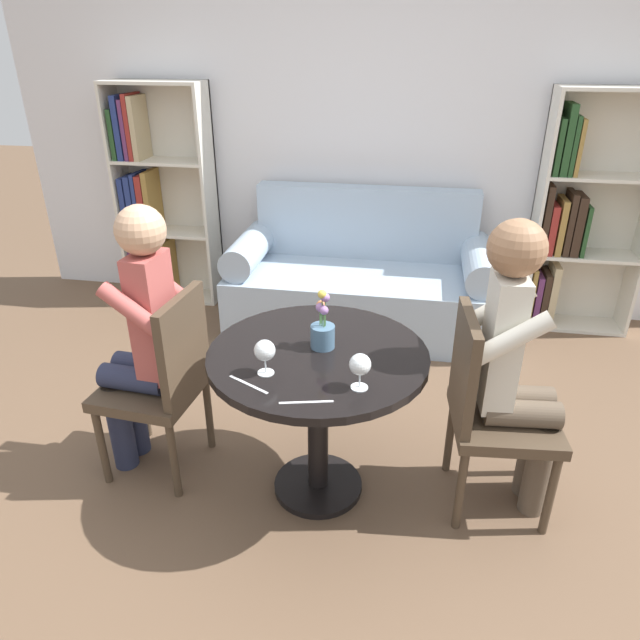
{
  "coord_description": "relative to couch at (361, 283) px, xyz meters",
  "views": [
    {
      "loc": [
        0.35,
        -1.97,
        1.85
      ],
      "look_at": [
        0.0,
        0.05,
        0.83
      ],
      "focal_mm": 32.0,
      "sensor_mm": 36.0,
      "label": 1
    }
  ],
  "objects": [
    {
      "name": "person_left",
      "position": [
        -0.79,
        -1.65,
        0.37
      ],
      "size": [
        0.44,
        0.36,
        1.27
      ],
      "rotation": [
        0.0,
        0.0,
        -1.66
      ],
      "color": "#282D47",
      "rests_on": "ground_plane"
    },
    {
      "name": "couch",
      "position": [
        0.0,
        0.0,
        0.0
      ],
      "size": [
        1.77,
        0.8,
        0.92
      ],
      "color": "#9EB2C6",
      "rests_on": "ground_plane"
    },
    {
      "name": "flower_vase",
      "position": [
        0.01,
        -1.65,
        0.48
      ],
      "size": [
        0.1,
        0.1,
        0.25
      ],
      "color": "slate",
      "rests_on": "round_table"
    },
    {
      "name": "wine_glass_left",
      "position": [
        -0.17,
        -1.89,
        0.5
      ],
      "size": [
        0.08,
        0.08,
        0.14
      ],
      "color": "white",
      "rests_on": "round_table"
    },
    {
      "name": "round_table",
      "position": [
        0.0,
        -1.7,
        0.25
      ],
      "size": [
        0.9,
        0.9,
        0.71
      ],
      "color": "black",
      "rests_on": "ground_plane"
    },
    {
      "name": "bookshelf_left",
      "position": [
        -1.57,
        0.26,
        0.43
      ],
      "size": [
        0.7,
        0.28,
        1.59
      ],
      "color": "silver",
      "rests_on": "ground_plane"
    },
    {
      "name": "chair_right",
      "position": [
        0.7,
        -1.64,
        0.18
      ],
      "size": [
        0.46,
        0.46,
        0.9
      ],
      "rotation": [
        0.0,
        0.0,
        1.66
      ],
      "color": "#473828",
      "rests_on": "ground_plane"
    },
    {
      "name": "fork_left_setting",
      "position": [
        0.02,
        -2.05,
        0.4
      ],
      "size": [
        0.19,
        0.05,
        0.0
      ],
      "color": "silver",
      "rests_on": "round_table"
    },
    {
      "name": "wine_glass_right",
      "position": [
        0.19,
        -1.93,
        0.5
      ],
      "size": [
        0.08,
        0.08,
        0.14
      ],
      "color": "white",
      "rests_on": "round_table"
    },
    {
      "name": "ground_plane",
      "position": [
        0.0,
        -1.7,
        -0.31
      ],
      "size": [
        16.0,
        16.0,
        0.0
      ],
      "primitive_type": "plane",
      "color": "brown"
    },
    {
      "name": "back_wall",
      "position": [
        0.0,
        0.42,
        1.04
      ],
      "size": [
        5.2,
        0.05,
        2.7
      ],
      "color": "silver",
      "rests_on": "ground_plane"
    },
    {
      "name": "chair_left",
      "position": [
        -0.7,
        -1.66,
        0.18
      ],
      "size": [
        0.45,
        0.45,
        0.9
      ],
      "rotation": [
        0.0,
        0.0,
        -1.66
      ],
      "color": "#473828",
      "rests_on": "ground_plane"
    },
    {
      "name": "person_right",
      "position": [
        0.79,
        -1.62,
        0.38
      ],
      "size": [
        0.44,
        0.36,
        1.28
      ],
      "rotation": [
        0.0,
        0.0,
        1.66
      ],
      "color": "brown",
      "rests_on": "ground_plane"
    },
    {
      "name": "bookshelf_right",
      "position": [
        1.39,
        0.27,
        0.44
      ],
      "size": [
        0.7,
        0.28,
        1.59
      ],
      "color": "silver",
      "rests_on": "ground_plane"
    },
    {
      "name": "knife_left_setting",
      "position": [
        -0.21,
        -1.98,
        0.4
      ],
      "size": [
        0.17,
        0.1,
        0.0
      ],
      "color": "silver",
      "rests_on": "round_table"
    }
  ]
}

